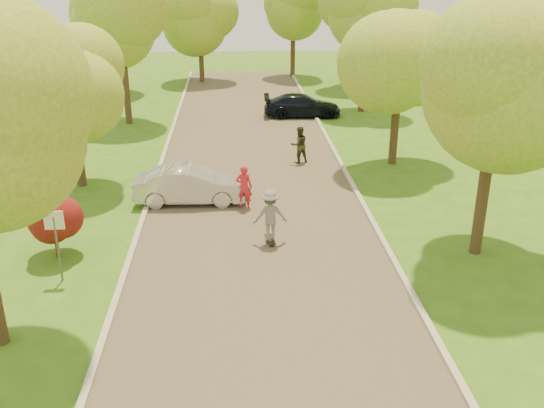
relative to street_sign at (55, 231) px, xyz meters
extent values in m
plane|color=#356417|center=(5.80, -4.00, -1.56)|extent=(100.00, 100.00, 0.00)
cube|color=#4C4438|center=(5.80, 4.00, -1.56)|extent=(8.00, 60.00, 0.01)
cube|color=#B2AD9E|center=(1.75, 4.00, -1.50)|extent=(0.18, 60.00, 0.12)
cube|color=#B2AD9E|center=(9.85, 4.00, -1.50)|extent=(0.18, 60.00, 0.12)
cylinder|color=#59595E|center=(0.00, 0.00, -0.56)|extent=(0.06, 0.06, 2.00)
cube|color=white|center=(0.00, 0.00, 0.34)|extent=(0.55, 0.04, 0.55)
cylinder|color=#382619|center=(-0.50, 1.50, -1.21)|extent=(0.12, 0.12, 0.70)
sphere|color=#590F0F|center=(-0.50, 1.50, -0.46)|extent=(1.70, 1.70, 1.70)
cylinder|color=#382619|center=(-1.20, 8.00, 0.01)|extent=(0.36, 0.36, 3.15)
sphere|color=olive|center=(-1.20, 8.00, 2.85)|extent=(4.20, 4.20, 4.20)
sphere|color=olive|center=(-0.57, 8.00, 3.48)|extent=(3.15, 3.15, 3.15)
cylinder|color=#382619|center=(-0.80, 18.00, 0.35)|extent=(0.36, 0.36, 3.83)
sphere|color=olive|center=(-0.80, 18.00, 3.70)|extent=(4.80, 4.80, 4.80)
sphere|color=olive|center=(-0.08, 18.00, 4.42)|extent=(3.60, 3.60, 3.60)
cylinder|color=#382619|center=(12.60, 1.00, 0.35)|extent=(0.36, 0.36, 3.83)
sphere|color=olive|center=(12.60, 1.00, 3.76)|extent=(5.00, 5.00, 5.00)
sphere|color=olive|center=(13.35, 1.00, 4.51)|extent=(3.75, 3.75, 3.75)
cylinder|color=#382619|center=(12.20, 10.00, 0.12)|extent=(0.36, 0.36, 3.38)
sphere|color=olive|center=(12.20, 10.00, 3.13)|extent=(4.40, 4.40, 4.40)
sphere|color=olive|center=(12.86, 10.00, 3.79)|extent=(3.30, 3.30, 3.30)
cylinder|color=#382619|center=(12.80, 20.00, 0.46)|extent=(0.36, 0.36, 4.05)
sphere|color=olive|center=(12.80, 20.00, 4.05)|extent=(5.20, 5.20, 5.20)
sphere|color=olive|center=(13.58, 20.00, 4.83)|extent=(3.90, 3.90, 3.90)
cylinder|color=#382619|center=(-3.20, 26.00, 0.24)|extent=(0.36, 0.36, 3.60)
sphere|color=olive|center=(-3.20, 26.00, 3.54)|extent=(5.00, 5.00, 5.00)
sphere|color=olive|center=(-2.45, 26.00, 4.29)|extent=(3.75, 3.75, 3.75)
cylinder|color=#382619|center=(13.80, 28.00, 0.35)|extent=(0.36, 0.36, 3.83)
sphere|color=olive|center=(13.80, 28.00, 3.76)|extent=(5.00, 5.00, 5.00)
cylinder|color=#382619|center=(2.80, 30.00, 0.12)|extent=(0.36, 0.36, 3.38)
sphere|color=olive|center=(2.80, 30.00, 3.25)|extent=(4.80, 4.80, 4.80)
sphere|color=olive|center=(3.52, 30.00, 3.97)|extent=(3.60, 3.60, 3.60)
cylinder|color=#382619|center=(9.80, 32.00, 0.24)|extent=(0.36, 0.36, 3.60)
sphere|color=olive|center=(9.80, 32.00, 3.54)|extent=(5.00, 5.00, 5.00)
imported|color=#B6B5BA|center=(3.37, 5.85, -0.87)|extent=(4.25, 1.57, 1.39)
imported|color=black|center=(9.10, 19.00, -0.91)|extent=(4.54, 1.97, 1.30)
cube|color=black|center=(6.16, 2.14, -1.46)|extent=(0.33, 0.90, 0.02)
cylinder|color=#BFCC4C|center=(6.21, 2.46, -1.52)|extent=(0.04, 0.07, 0.07)
cylinder|color=#BFCC4C|center=(6.05, 2.44, -1.52)|extent=(0.04, 0.07, 0.07)
cylinder|color=#BFCC4C|center=(6.27, 1.83, -1.52)|extent=(0.04, 0.07, 0.07)
cylinder|color=#BFCC4C|center=(6.11, 1.82, -1.52)|extent=(0.04, 0.07, 0.07)
imported|color=slate|center=(6.16, 2.14, -0.59)|extent=(1.17, 0.74, 1.71)
imported|color=red|center=(5.38, 5.13, -0.73)|extent=(0.67, 0.50, 1.67)
imported|color=#2E321E|center=(7.99, 10.37, -0.72)|extent=(0.97, 0.85, 1.69)
camera|label=1|loc=(5.05, -15.75, 7.10)|focal=40.00mm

